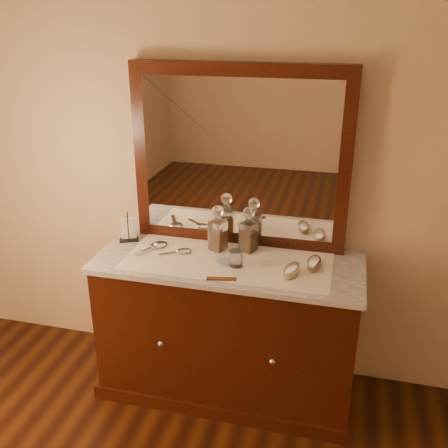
{
  "coord_description": "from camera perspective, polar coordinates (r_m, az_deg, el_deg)",
  "views": [
    {
      "loc": [
        0.57,
        -0.41,
        2.08
      ],
      "look_at": [
        0.0,
        1.85,
        1.1
      ],
      "focal_mm": 40.51,
      "sensor_mm": 36.0,
      "label": 1
    }
  ],
  "objects": [
    {
      "name": "mirror_frame",
      "position": [
        2.77,
        1.76,
        7.47
      ],
      "size": [
        1.2,
        0.08,
        1.0
      ],
      "primitive_type": "cube",
      "color": "black",
      "rests_on": "marble_top"
    },
    {
      "name": "decanter_right",
      "position": [
        2.78,
        2.78,
        -1.15
      ],
      "size": [
        0.1,
        0.1,
        0.26
      ],
      "color": "brown",
      "rests_on": "lace_runner"
    },
    {
      "name": "brush_near",
      "position": [
        2.59,
        7.64,
        -5.2
      ],
      "size": [
        0.1,
        0.17,
        0.04
      ],
      "color": "tan",
      "rests_on": "lace_runner"
    },
    {
      "name": "knob_right",
      "position": [
        2.66,
        5.49,
        -15.19
      ],
      "size": [
        0.04,
        0.04,
        0.04
      ],
      "primitive_type": "sphere",
      "color": "silver",
      "rests_on": "dresser_cabinet"
    },
    {
      "name": "napkin_rack",
      "position": [
        2.98,
        -10.74,
        -0.65
      ],
      "size": [
        0.13,
        0.11,
        0.17
      ],
      "color": "black",
      "rests_on": "marble_top"
    },
    {
      "name": "marble_top",
      "position": [
        2.73,
        0.52,
        -4.34
      ],
      "size": [
        1.44,
        0.59,
        0.03
      ],
      "primitive_type": "cube",
      "color": "white",
      "rests_on": "dresser_cabinet"
    },
    {
      "name": "lace_runner",
      "position": [
        2.71,
        0.42,
        -4.2
      ],
      "size": [
        1.1,
        0.45,
        0.0
      ],
      "primitive_type": "cube",
      "color": "white",
      "rests_on": "marble_top"
    },
    {
      "name": "brush_far",
      "position": [
        2.68,
        10.14,
        -4.37
      ],
      "size": [
        0.08,
        0.16,
        0.04
      ],
      "color": "tan",
      "rests_on": "lace_runner"
    },
    {
      "name": "tumblers",
      "position": [
        2.64,
        1.35,
        -3.9
      ],
      "size": [
        0.08,
        0.08,
        0.08
      ],
      "color": "white",
      "rests_on": "lace_runner"
    },
    {
      "name": "dresser_cabinet",
      "position": [
        2.95,
        0.49,
        -11.7
      ],
      "size": [
        1.4,
        0.55,
        0.82
      ],
      "primitive_type": "cube",
      "color": "black",
      "rests_on": "floor"
    },
    {
      "name": "pin_dish",
      "position": [
        2.68,
        0.03,
        -4.28
      ],
      "size": [
        0.1,
        0.1,
        0.01
      ],
      "primitive_type": "cylinder",
      "rotation": [
        0.0,
        0.0,
        0.17
      ],
      "color": "white",
      "rests_on": "lace_runner"
    },
    {
      "name": "dresser_plinth",
      "position": [
        3.18,
        0.46,
        -17.21
      ],
      "size": [
        1.46,
        0.59,
        0.08
      ],
      "primitive_type": "cube",
      "color": "black",
      "rests_on": "floor"
    },
    {
      "name": "hand_mirror_inner",
      "position": [
        2.8,
        -4.92,
        -3.11
      ],
      "size": [
        0.17,
        0.14,
        0.02
      ],
      "color": "silver",
      "rests_on": "lace_runner"
    },
    {
      "name": "hand_mirror_outer",
      "position": [
        2.88,
        -7.68,
        -2.47
      ],
      "size": [
        0.15,
        0.23,
        0.02
      ],
      "color": "silver",
      "rests_on": "lace_runner"
    },
    {
      "name": "comb",
      "position": [
        2.52,
        -0.3,
        -6.2
      ],
      "size": [
        0.15,
        0.06,
        0.01
      ],
      "primitive_type": "cube",
      "rotation": [
        0.0,
        0.0,
        0.19
      ],
      "color": "brown",
      "rests_on": "lace_runner"
    },
    {
      "name": "decanter_left",
      "position": [
        2.79,
        -0.69,
        -1.0
      ],
      "size": [
        0.1,
        0.1,
        0.26
      ],
      "color": "brown",
      "rests_on": "lace_runner"
    },
    {
      "name": "knob_left",
      "position": [
        2.78,
        -7.13,
        -13.28
      ],
      "size": [
        0.04,
        0.04,
        0.04
      ],
      "primitive_type": "sphere",
      "color": "silver",
      "rests_on": "dresser_cabinet"
    },
    {
      "name": "mirror_glass",
      "position": [
        2.74,
        1.61,
        7.29
      ],
      "size": [
        1.06,
        0.01,
        0.86
      ],
      "primitive_type": "cube",
      "color": "white",
      "rests_on": "marble_top"
    }
  ]
}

